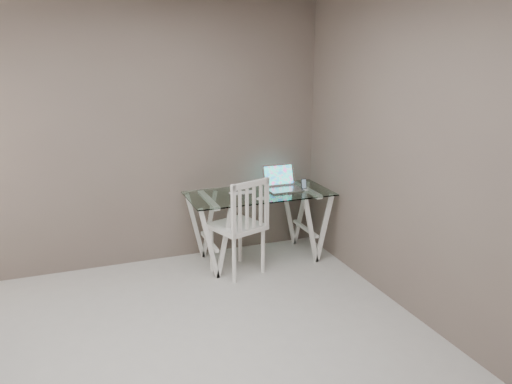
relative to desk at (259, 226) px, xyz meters
The scene contains 7 objects.
room 2.59m from the desk, 124.62° to the right, with size 4.50×4.52×2.71m.
desk is the anchor object (origin of this frame).
chair 0.44m from the desk, 135.41° to the right, with size 0.58×0.58×1.00m.
laptop 0.52m from the desk, 13.61° to the left, with size 0.36×0.33×0.24m.
keyboard 0.41m from the desk, 164.45° to the left, with size 0.27×0.12×0.01m, color silver.
mouse 0.47m from the desk, 106.09° to the right, with size 0.12×0.07×0.04m, color white.
phone_dock 0.63m from the desk, ahead, with size 0.07×0.07×0.12m.
Camera 1 is at (-0.61, -2.82, 2.17)m, focal length 35.00 mm.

